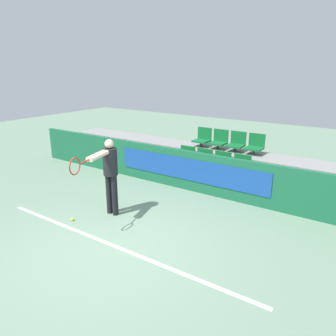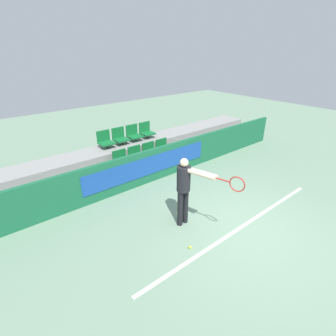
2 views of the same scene
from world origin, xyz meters
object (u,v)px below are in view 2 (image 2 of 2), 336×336
stadium_chair_1 (136,156)px  stadium_chair_7 (146,131)px  stadium_chair_2 (150,152)px  tennis_ball (190,247)px  stadium_chair_3 (163,148)px  stadium_chair_5 (120,137)px  tennis_player (186,186)px  stadium_chair_4 (105,140)px  stadium_chair_0 (122,160)px  stadium_chair_6 (134,134)px

stadium_chair_1 → stadium_chair_7: bearing=41.8°
stadium_chair_2 → tennis_ball: 4.08m
stadium_chair_3 → tennis_ball: (-2.21, -3.67, -0.60)m
stadium_chair_1 → stadium_chair_5: bearing=90.0°
stadium_chair_7 → tennis_player: size_ratio=0.33×
stadium_chair_4 → stadium_chair_7: size_ratio=1.00×
stadium_chair_0 → stadium_chair_3: size_ratio=1.00×
stadium_chair_1 → stadium_chair_4: (-0.55, 0.99, 0.39)m
stadium_chair_1 → stadium_chair_4: size_ratio=1.00×
stadium_chair_2 → tennis_player: 3.25m
stadium_chair_0 → tennis_ball: size_ratio=8.49×
stadium_chair_1 → tennis_player: tennis_player is taller
stadium_chair_3 → stadium_chair_5: (-1.11, 0.99, 0.39)m
stadium_chair_3 → stadium_chair_7: size_ratio=1.00×
stadium_chair_3 → stadium_chair_5: bearing=138.2°
stadium_chair_4 → tennis_player: 3.99m
stadium_chair_6 → stadium_chair_7: bearing=0.0°
tennis_player → stadium_chair_1: bearing=63.7°
stadium_chair_7 → tennis_player: (-1.73, -3.99, 0.02)m
stadium_chair_2 → stadium_chair_1: bearing=180.0°
stadium_chair_1 → stadium_chair_6: stadium_chair_6 is taller
tennis_player → tennis_ball: (-0.48, -0.67, -1.01)m
stadium_chair_5 → stadium_chair_7: bearing=0.0°
stadium_chair_0 → stadium_chair_4: bearing=90.0°
tennis_player → stadium_chair_0: bearing=74.1°
stadium_chair_3 → stadium_chair_4: stadium_chair_4 is taller
stadium_chair_2 → stadium_chair_5: stadium_chair_5 is taller
tennis_ball → stadium_chair_6: bearing=70.4°
stadium_chair_4 → tennis_player: bearing=-91.0°
stadium_chair_7 → stadium_chair_6: bearing=180.0°
stadium_chair_0 → stadium_chair_1: bearing=0.0°
stadium_chair_0 → tennis_player: size_ratio=0.33×
stadium_chair_3 → stadium_chair_6: size_ratio=1.00×
stadium_chair_1 → stadium_chair_5: stadium_chair_5 is taller
stadium_chair_0 → stadium_chair_7: (1.66, 0.99, 0.39)m
stadium_chair_3 → stadium_chair_4: size_ratio=1.00×
stadium_chair_0 → stadium_chair_3: 1.66m
tennis_player → stadium_chair_4: bearing=74.5°
stadium_chair_2 → stadium_chair_4: stadium_chair_4 is taller
stadium_chair_6 → stadium_chair_0: bearing=-138.2°
stadium_chair_0 → stadium_chair_5: (0.55, 0.99, 0.39)m
stadium_chair_3 → tennis_player: size_ratio=0.33×
stadium_chair_1 → stadium_chair_3: (1.11, 0.00, 0.00)m
stadium_chair_3 → tennis_player: 3.49m
stadium_chair_4 → stadium_chair_6: 1.11m
stadium_chair_7 → stadium_chair_1: bearing=-138.2°
stadium_chair_2 → stadium_chair_5: (-0.55, 0.99, 0.39)m
stadium_chair_7 → tennis_player: bearing=-113.5°
stadium_chair_2 → stadium_chair_6: bearing=90.0°
stadium_chair_1 → stadium_chair_3: size_ratio=1.00×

